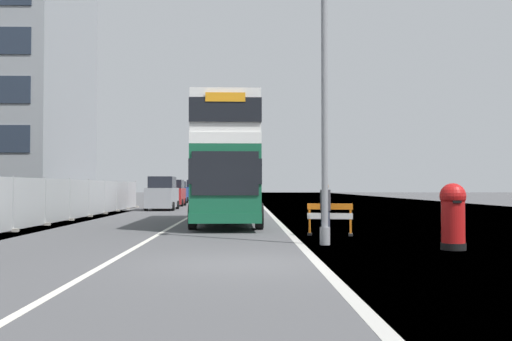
% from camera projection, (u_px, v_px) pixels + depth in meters
% --- Properties ---
extents(ground, '(140.00, 280.00, 0.10)m').
position_uv_depth(ground, '(266.00, 265.00, 12.40)').
color(ground, '#4C4C4F').
extents(double_decker_bus, '(2.94, 10.24, 5.11)m').
position_uv_depth(double_decker_bus, '(227.00, 162.00, 25.10)').
color(double_decker_bus, '#145638').
rests_on(double_decker_bus, ground).
extents(lamppost_foreground, '(0.29, 0.70, 8.51)m').
position_uv_depth(lamppost_foreground, '(325.00, 102.00, 16.27)').
color(lamppost_foreground, gray).
rests_on(lamppost_foreground, ground).
extents(red_pillar_postbox, '(0.67, 0.67, 1.72)m').
position_uv_depth(red_pillar_postbox, '(453.00, 213.00, 14.94)').
color(red_pillar_postbox, black).
rests_on(red_pillar_postbox, ground).
extents(roadworks_barrier, '(1.55, 0.69, 1.07)m').
position_uv_depth(roadworks_barrier, '(330.00, 216.00, 19.26)').
color(roadworks_barrier, orange).
rests_on(roadworks_barrier, ground).
extents(construction_site_fence, '(0.44, 27.40, 2.03)m').
position_uv_depth(construction_site_fence, '(89.00, 199.00, 30.98)').
color(construction_site_fence, '#A8AAAD').
rests_on(construction_site_fence, ground).
extents(car_oncoming_near, '(1.99, 4.39, 2.31)m').
position_uv_depth(car_oncoming_near, '(162.00, 194.00, 39.92)').
color(car_oncoming_near, gray).
rests_on(car_oncoming_near, ground).
extents(car_receding_mid, '(2.00, 3.85, 2.18)m').
position_uv_depth(car_receding_mid, '(173.00, 194.00, 47.88)').
color(car_receding_mid, maroon).
rests_on(car_receding_mid, ground).
extents(car_receding_far, '(2.07, 4.23, 2.10)m').
position_uv_depth(car_receding_far, '(176.00, 193.00, 54.80)').
color(car_receding_far, navy).
rests_on(car_receding_far, ground).
extents(car_far_side, '(2.01, 4.46, 2.35)m').
position_uv_depth(car_far_side, '(195.00, 191.00, 64.79)').
color(car_far_side, navy).
rests_on(car_far_side, ground).
extents(bare_tree_far_verge_near, '(2.72, 2.78, 5.02)m').
position_uv_depth(bare_tree_far_verge_near, '(30.00, 174.00, 48.50)').
color(bare_tree_far_verge_near, '#4C3D2D').
rests_on(bare_tree_far_verge_near, ground).
extents(pedestrian_at_kerb, '(0.34, 0.34, 1.75)m').
position_uv_depth(pedestrian_at_kerb, '(325.00, 210.00, 18.80)').
color(pedestrian_at_kerb, '#2D3342').
rests_on(pedestrian_at_kerb, ground).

